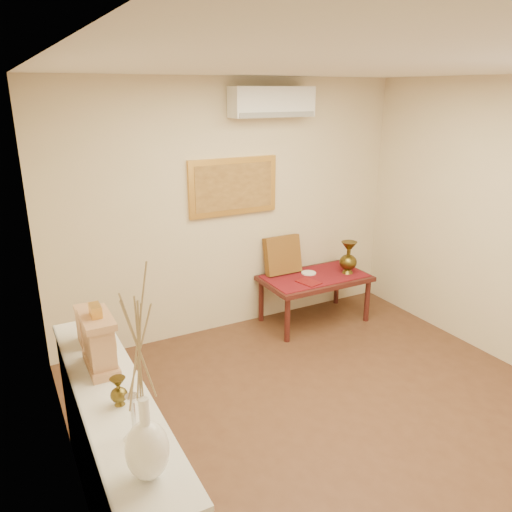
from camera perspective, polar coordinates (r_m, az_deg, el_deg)
floor at (r=4.21m, az=11.69°, el=-19.51°), size 4.50×4.50×0.00m
ceiling at (r=3.34m, az=14.86°, el=20.18°), size 4.50×4.50×0.00m
wall_back at (r=5.37m, az=-2.70°, el=5.37°), size 4.00×0.02×2.70m
wall_left at (r=2.78m, az=-20.50°, el=-8.79°), size 0.02×4.50×2.70m
white_vase at (r=2.11m, az=-12.99°, el=-13.28°), size 0.19×0.19×0.99m
candlestick at (r=2.54m, az=-13.83°, el=-17.44°), size 0.11×0.11×0.23m
brass_urn_small at (r=2.80m, az=-15.46°, el=-14.28°), size 0.09×0.09×0.21m
table_cloth at (r=5.71m, az=6.77°, el=-2.30°), size 1.14×0.59×0.01m
brass_urn_tall at (r=5.79m, az=10.53°, el=0.22°), size 0.20×0.20×0.46m
plate at (r=5.77m, az=6.04°, el=-1.93°), size 0.17×0.17×0.01m
menu at (r=5.50m, az=6.04°, el=-2.99°), size 0.24×0.29×0.01m
cushion at (r=5.70m, az=3.05°, el=0.12°), size 0.43×0.19×0.44m
display_ledge at (r=3.26m, az=-15.43°, el=-21.82°), size 0.37×2.02×0.98m
mantel_clock at (r=3.13m, az=-17.49°, el=-9.28°), size 0.17×0.36×0.41m
wooden_chest at (r=3.47m, az=-18.40°, el=-7.51°), size 0.16×0.21×0.24m
low_table at (r=5.74m, az=6.74°, el=-2.95°), size 1.20×0.70×0.55m
painting at (r=5.30m, az=-2.61°, el=7.94°), size 1.00×0.06×0.60m
ac_unit at (r=5.30m, az=1.84°, el=17.18°), size 0.90×0.25×0.30m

